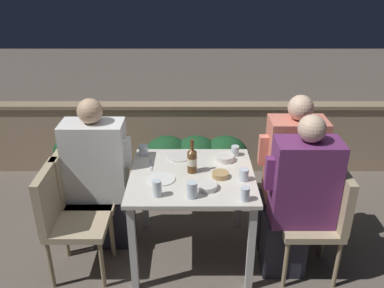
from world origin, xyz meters
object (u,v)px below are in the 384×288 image
object	(u,v)px
chair_left_near	(64,212)
person_white_polo	(101,176)
chair_right_near	(323,212)
chair_right_far	(311,188)
potted_plant	(74,164)
person_coral_top	(289,174)
chair_left_far	(78,188)
person_purple_stripe	(298,199)
beer_bottle	(192,160)

from	to	relation	value
chair_left_near	person_white_polo	size ratio (longest dim) A/B	0.68
chair_right_near	chair_right_far	size ratio (longest dim) A/B	1.00
chair_left_near	chair_right_far	world-z (taller)	same
person_white_polo	potted_plant	world-z (taller)	person_white_polo
chair_left_near	person_coral_top	size ratio (longest dim) A/B	0.67
person_white_polo	chair_right_far	distance (m)	1.70
chair_left_near	person_white_polo	xyz separation A→B (m)	(0.21, 0.34, 0.11)
person_coral_top	potted_plant	xyz separation A→B (m)	(-1.89, 0.55, -0.21)
chair_left_far	potted_plant	size ratio (longest dim) A/B	1.18
person_purple_stripe	chair_right_near	bearing A→B (deg)	-0.00
chair_left_near	beer_bottle	xyz separation A→B (m)	(0.94, 0.21, 0.32)
person_white_polo	chair_left_far	bearing A→B (deg)	180.00
chair_right_far	potted_plant	xyz separation A→B (m)	(-2.08, 0.55, -0.08)
chair_left_far	person_coral_top	xyz separation A→B (m)	(1.70, -0.01, 0.13)
person_purple_stripe	person_white_polo	bearing A→B (deg)	167.14
potted_plant	person_purple_stripe	bearing A→B (deg)	-25.22
person_white_polo	person_purple_stripe	world-z (taller)	person_purple_stripe
person_white_polo	person_coral_top	distance (m)	1.50
beer_bottle	person_purple_stripe	bearing A→B (deg)	-15.42
person_white_polo	chair_right_far	world-z (taller)	person_white_polo
chair_right_near	beer_bottle	xyz separation A→B (m)	(-0.96, 0.21, 0.32)
person_white_polo	person_purple_stripe	size ratio (longest dim) A/B	1.00
person_coral_top	chair_left_far	bearing A→B (deg)	179.77
chair_left_near	beer_bottle	distance (m)	1.01
person_coral_top	potted_plant	size ratio (longest dim) A/B	1.76
person_coral_top	chair_right_near	bearing A→B (deg)	-60.02
person_purple_stripe	potted_plant	xyz separation A→B (m)	(-1.88, 0.89, -0.19)
person_purple_stripe	chair_right_far	distance (m)	0.41
beer_bottle	potted_plant	distance (m)	1.36
person_purple_stripe	beer_bottle	distance (m)	0.82
chair_left_far	person_purple_stripe	xyz separation A→B (m)	(1.69, -0.34, 0.11)
beer_bottle	person_white_polo	bearing A→B (deg)	169.90
chair_left_far	person_white_polo	size ratio (longest dim) A/B	0.68
chair_right_far	person_coral_top	bearing A→B (deg)	-180.00
chair_right_near	person_coral_top	size ratio (longest dim) A/B	0.67
person_purple_stripe	potted_plant	bearing A→B (deg)	154.78
chair_right_near	potted_plant	world-z (taller)	chair_right_near
chair_right_far	beer_bottle	world-z (taller)	beer_bottle
person_coral_top	beer_bottle	size ratio (longest dim) A/B	4.94
person_purple_stripe	beer_bottle	world-z (taller)	person_purple_stripe
chair_right_near	chair_right_far	bearing A→B (deg)	89.39
chair_right_far	chair_right_near	bearing A→B (deg)	-90.61
chair_left_near	chair_right_far	bearing A→B (deg)	10.00
beer_bottle	chair_right_far	bearing A→B (deg)	7.23
chair_right_far	chair_left_near	bearing A→B (deg)	-170.00
chair_left_far	person_purple_stripe	distance (m)	1.73
potted_plant	beer_bottle	bearing A→B (deg)	-31.16
chair_left_near	person_purple_stripe	size ratio (longest dim) A/B	0.68
chair_left_far	potted_plant	xyz separation A→B (m)	(-0.19, 0.55, -0.08)
chair_left_far	person_white_polo	distance (m)	0.23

